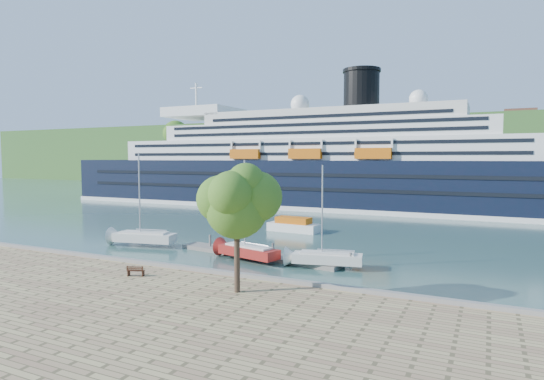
{
  "coord_description": "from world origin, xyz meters",
  "views": [
    {
      "loc": [
        27.33,
        -30.37,
        10.17
      ],
      "look_at": [
        -1.78,
        30.0,
        5.49
      ],
      "focal_mm": 30.0,
      "sensor_mm": 36.0,
      "label": 1
    }
  ],
  "objects": [
    {
      "name": "ground",
      "position": [
        0.0,
        0.0,
        0.0
      ],
      "size": [
        400.0,
        400.0,
        0.0
      ],
      "primitive_type": "plane",
      "color": "#294945",
      "rests_on": "ground"
    },
    {
      "name": "far_hillside",
      "position": [
        0.0,
        145.0,
        12.0
      ],
      "size": [
        400.0,
        50.0,
        24.0
      ],
      "primitive_type": "cube",
      "color": "#2F5A24",
      "rests_on": "ground"
    },
    {
      "name": "quay_coping",
      "position": [
        0.0,
        -0.2,
        1.15
      ],
      "size": [
        220.0,
        0.5,
        0.3
      ],
      "primitive_type": "cube",
      "color": "slate",
      "rests_on": "promenade"
    },
    {
      "name": "cruise_ship",
      "position": [
        -9.07,
        58.61,
        13.87
      ],
      "size": [
        123.66,
        18.93,
        27.74
      ],
      "primitive_type": null,
      "rotation": [
        0.0,
        0.0,
        0.01
      ],
      "color": "black",
      "rests_on": "ground"
    },
    {
      "name": "park_bench",
      "position": [
        2.61,
        -3.57,
        1.44
      ],
      "size": [
        1.5,
        1.05,
        0.89
      ],
      "primitive_type": null,
      "rotation": [
        0.0,
        0.0,
        0.39
      ],
      "color": "#422113",
      "rests_on": "promenade"
    },
    {
      "name": "promenade_tree",
      "position": [
        11.88,
        -3.83,
        5.78
      ],
      "size": [
        5.77,
        5.77,
        9.56
      ],
      "primitive_type": null,
      "color": "#39671B",
      "rests_on": "promenade"
    },
    {
      "name": "floating_pontoon",
      "position": [
        5.74,
        10.62,
        0.21
      ],
      "size": [
        19.16,
        5.18,
        0.42
      ],
      "primitive_type": null,
      "rotation": [
        0.0,
        0.0,
        -0.15
      ],
      "color": "gray",
      "rests_on": "ground"
    },
    {
      "name": "sailboat_white_near",
      "position": [
        -8.43,
        9.93,
        5.14
      ],
      "size": [
        8.23,
        3.7,
        10.28
      ],
      "primitive_type": null,
      "rotation": [
        0.0,
        0.0,
        0.19
      ],
      "color": "silver",
      "rests_on": "ground"
    },
    {
      "name": "sailboat_red",
      "position": [
        6.02,
        8.5,
        4.77
      ],
      "size": [
        7.67,
        3.83,
        9.54
      ],
      "primitive_type": null,
      "rotation": [
        0.0,
        0.0,
        -0.25
      ],
      "color": "maroon",
      "rests_on": "ground"
    },
    {
      "name": "sailboat_white_far",
      "position": [
        13.95,
        9.13,
        4.56
      ],
      "size": [
        7.32,
        3.45,
        9.12
      ],
      "primitive_type": null,
      "rotation": [
        0.0,
        0.0,
        0.22
      ],
      "color": "silver",
      "rests_on": "ground"
    },
    {
      "name": "tender_launch",
      "position": [
        2.85,
        27.28,
        1.01
      ],
      "size": [
        7.52,
        3.09,
        2.03
      ],
      "primitive_type": null,
      "rotation": [
        0.0,
        0.0,
        -0.08
      ],
      "color": "#CA5B0B",
      "rests_on": "ground"
    }
  ]
}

